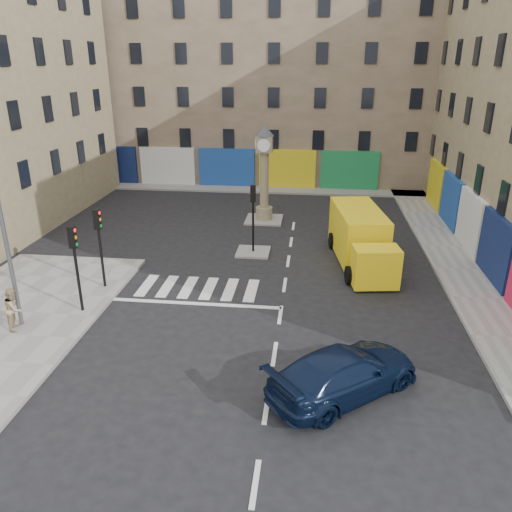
% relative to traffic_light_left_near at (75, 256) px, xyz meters
% --- Properties ---
extents(ground, '(120.00, 120.00, 0.00)m').
position_rel_traffic_light_left_near_xyz_m(ground, '(8.30, -0.20, -2.62)').
color(ground, black).
rests_on(ground, ground).
extents(sidewalk_right, '(2.60, 30.00, 0.15)m').
position_rel_traffic_light_left_near_xyz_m(sidewalk_right, '(17.00, 9.80, -2.55)').
color(sidewalk_right, gray).
rests_on(sidewalk_right, ground).
extents(sidewalk_far, '(32.00, 2.40, 0.15)m').
position_rel_traffic_light_left_near_xyz_m(sidewalk_far, '(4.30, 22.00, -2.55)').
color(sidewalk_far, gray).
rests_on(sidewalk_far, ground).
extents(island_near, '(1.80, 1.80, 0.12)m').
position_rel_traffic_light_left_near_xyz_m(island_near, '(6.30, 7.80, -2.56)').
color(island_near, gray).
rests_on(island_near, ground).
extents(island_far, '(2.40, 2.40, 0.12)m').
position_rel_traffic_light_left_near_xyz_m(island_far, '(6.30, 13.80, -2.56)').
color(island_far, gray).
rests_on(island_far, ground).
extents(building_far, '(32.00, 10.00, 17.00)m').
position_rel_traffic_light_left_near_xyz_m(building_far, '(4.30, 27.80, 5.88)').
color(building_far, '#8B745C').
rests_on(building_far, ground).
extents(traffic_light_left_near, '(0.28, 0.22, 3.70)m').
position_rel_traffic_light_left_near_xyz_m(traffic_light_left_near, '(0.00, 0.00, 0.00)').
color(traffic_light_left_near, black).
rests_on(traffic_light_left_near, sidewalk_left).
extents(traffic_light_left_far, '(0.28, 0.22, 3.70)m').
position_rel_traffic_light_left_near_xyz_m(traffic_light_left_far, '(0.00, 2.40, 0.00)').
color(traffic_light_left_far, black).
rests_on(traffic_light_left_far, sidewalk_left).
extents(traffic_light_island, '(0.28, 0.22, 3.70)m').
position_rel_traffic_light_left_near_xyz_m(traffic_light_island, '(6.30, 7.80, -0.03)').
color(traffic_light_island, black).
rests_on(traffic_light_island, island_near).
extents(lamp_post, '(0.50, 0.25, 8.30)m').
position_rel_traffic_light_left_near_xyz_m(lamp_post, '(-1.90, -1.40, 2.17)').
color(lamp_post, '#595B60').
rests_on(lamp_post, sidewalk_left).
extents(clock_pillar, '(1.20, 1.20, 6.10)m').
position_rel_traffic_light_left_near_xyz_m(clock_pillar, '(6.30, 13.80, 0.93)').
color(clock_pillar, '#958662').
rests_on(clock_pillar, island_far).
extents(navy_sedan, '(5.47, 5.07, 1.54)m').
position_rel_traffic_light_left_near_xyz_m(navy_sedan, '(10.67, -4.19, -1.85)').
color(navy_sedan, black).
rests_on(navy_sedan, ground).
extents(yellow_van, '(3.25, 7.50, 2.65)m').
position_rel_traffic_light_left_near_xyz_m(yellow_van, '(12.02, 7.23, -1.31)').
color(yellow_van, yellow).
rests_on(yellow_van, ground).
extents(pedestrian_tan, '(0.83, 0.96, 1.70)m').
position_rel_traffic_light_left_near_xyz_m(pedestrian_tan, '(-1.89, -1.73, -1.62)').
color(pedestrian_tan, tan).
rests_on(pedestrian_tan, sidewalk_left).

